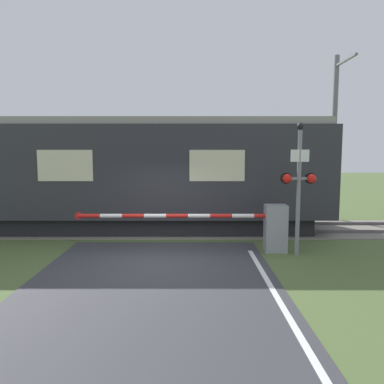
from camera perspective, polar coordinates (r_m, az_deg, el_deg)
name	(u,v)px	position (r m, az deg, el deg)	size (l,w,h in m)	color
ground_plane	(160,262)	(9.71, -4.90, -10.57)	(80.00, 80.00, 0.00)	#4C6033
track_bed	(170,229)	(13.57, -3.43, -5.59)	(36.00, 3.20, 0.13)	slate
train	(81,174)	(13.86, -16.58, 2.62)	(17.31, 3.09, 3.89)	black
crossing_barrier	(260,226)	(10.61, 10.38, -5.16)	(5.89, 0.44, 1.33)	gray
signal_post	(300,181)	(10.37, 16.07, 1.63)	(0.95, 0.26, 3.55)	gray
catenary_pole	(335,135)	(16.31, 20.97, 8.08)	(0.20, 1.90, 6.59)	slate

